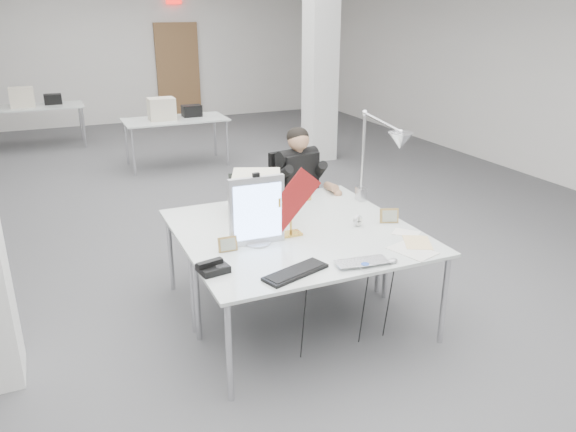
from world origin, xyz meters
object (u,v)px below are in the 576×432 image
beige_monitor (257,195)px  bankers_lamp (291,214)px  desk_main (321,253)px  seated_person (298,172)px  office_chair (296,208)px  architect_lamp (379,153)px  monitor (257,211)px  desk_phone (213,268)px  laptop (365,266)px

beige_monitor → bankers_lamp: bearing=-57.8°
desk_main → seated_person: 1.59m
office_chair → bankers_lamp: bearing=-127.3°
architect_lamp → monitor: bearing=-161.4°
monitor → desk_phone: (-0.44, -0.33, -0.24)m
bankers_lamp → desk_phone: size_ratio=1.83×
desk_main → monitor: monitor is taller
office_chair → seated_person: 0.40m
desk_main → seated_person: bearing=71.4°
seated_person → laptop: seated_person is taller
monitor → desk_phone: size_ratio=2.74×
beige_monitor → architect_lamp: (1.01, -0.25, 0.32)m
architect_lamp → bankers_lamp: bearing=-160.3°
desk_main → seated_person: size_ratio=2.10×
laptop → monitor: bearing=134.7°
bankers_lamp → architect_lamp: size_ratio=0.34×
seated_person → architect_lamp: 1.00m
laptop → beige_monitor: bearing=111.7°
laptop → beige_monitor: 1.30m
laptop → architect_lamp: architect_lamp is taller
seated_person → monitor: (-0.87, -1.18, 0.11)m
office_chair → monitor: size_ratio=1.96×
monitor → laptop: size_ratio=1.40×
seated_person → beige_monitor: 0.91m
monitor → bankers_lamp: size_ratio=1.50×
desk_main → seated_person: seated_person is taller
office_chair → desk_phone: bearing=-141.3°
desk_main → beige_monitor: beige_monitor is taller
monitor → beige_monitor: bearing=72.0°
bankers_lamp → beige_monitor: beige_monitor is taller
desk_main → laptop: bearing=-68.3°
desk_main → architect_lamp: bearing=36.3°
desk_main → office_chair: bearing=72.0°
office_chair → desk_phone: size_ratio=5.37×
office_chair → seated_person: size_ratio=1.19×
laptop → architect_lamp: size_ratio=0.37×
monitor → architect_lamp: architect_lamp is taller
desk_phone → seated_person: bearing=40.4°
desk_main → laptop: laptop is taller
desk_main → laptop: (0.15, -0.37, 0.03)m
monitor → seated_person: bearing=55.9°
office_chair → architect_lamp: size_ratio=1.01×
bankers_lamp → beige_monitor: size_ratio=0.88×
office_chair → laptop: size_ratio=2.75×
seated_person → bankers_lamp: (-0.58, -1.12, 0.03)m
seated_person → desk_phone: seated_person is taller
laptop → bankers_lamp: bankers_lamp is taller
laptop → beige_monitor: beige_monitor is taller
beige_monitor → desk_phone: bearing=-104.2°
desk_main → laptop: size_ratio=4.87×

